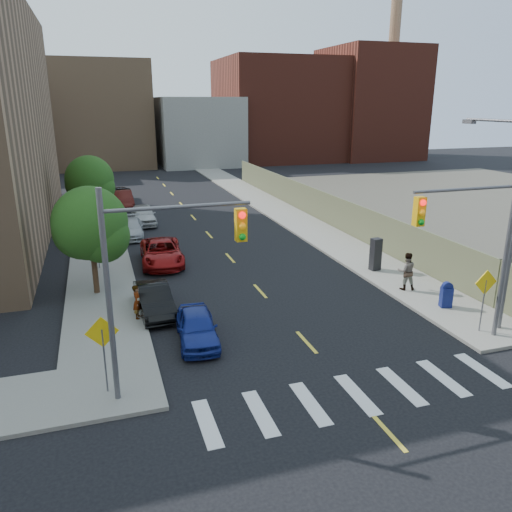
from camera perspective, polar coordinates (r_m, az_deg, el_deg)
ground at (r=14.86m, az=19.16°, el=-22.78°), size 160.00×160.00×0.00m
sidewalk_nw at (r=51.12m, az=-17.84°, el=5.95°), size 3.50×73.00×0.15m
sidewalk_ne at (r=53.35m, az=-0.88°, el=7.22°), size 3.50×73.00×0.15m
fence_north at (r=41.37m, az=7.08°, el=5.82°), size 0.12×44.00×2.50m
gravel_lot at (r=53.41m, az=24.43°, el=5.64°), size 36.00×42.00×0.06m
bg_bldg_midwest at (r=80.81m, az=-17.33°, el=15.16°), size 14.00×16.00×15.00m
bg_bldg_center at (r=80.41m, az=-6.84°, el=14.00°), size 12.00×16.00×10.00m
bg_bldg_east at (r=86.02m, az=2.38°, el=16.30°), size 18.00×18.00×16.00m
bg_bldg_fareast at (r=90.99m, az=12.77°, el=16.59°), size 14.00×16.00×18.00m
smokestack at (r=93.17m, az=15.24°, el=19.51°), size 1.80×1.80×28.00m
signal_nw at (r=15.61m, az=-11.22°, el=-1.03°), size 4.59×0.30×7.00m
signal_ne at (r=20.60m, az=23.97°, el=2.23°), size 4.59×0.30×7.00m
streetlight_ne at (r=22.59m, az=26.93°, el=4.87°), size 0.25×3.70×9.00m
warn_sign_nw at (r=16.94m, az=-17.10°, el=-9.25°), size 1.06×0.06×2.83m
warn_sign_ne at (r=22.46m, az=24.69°, el=-3.49°), size 1.06×0.06×2.83m
warn_sign_midwest at (r=29.69m, az=-17.75°, el=2.08°), size 1.06×0.06×2.83m
tree_west_near at (r=25.50m, az=-18.38°, el=3.06°), size 3.66×3.64×5.52m
tree_west_far at (r=40.25m, az=-18.45°, el=7.98°), size 3.66×3.64×5.52m
parked_car_blue at (r=20.42m, az=-6.76°, el=-8.05°), size 1.89×3.96×1.31m
parked_car_black at (r=23.36m, az=-11.56°, el=-4.89°), size 1.60×4.15×1.35m
parked_car_red at (r=30.32m, az=-10.74°, el=0.41°), size 2.69×5.32×1.44m
parked_car_silver at (r=36.98m, az=-14.16°, el=3.10°), size 2.10×4.54×1.28m
parked_car_white at (r=40.69m, az=-12.74°, el=4.64°), size 1.90×4.54×1.54m
parked_car_maroon at (r=47.55m, az=-14.97°, el=6.26°), size 1.80×4.77×1.55m
parked_car_grey at (r=50.25m, az=-15.32°, el=6.72°), size 2.38×5.12×1.42m
mailbox at (r=24.86m, az=20.93°, el=-4.17°), size 0.58×0.50×1.23m
payphone at (r=29.01m, az=13.51°, el=0.19°), size 0.60×0.52×1.85m
pedestrian_west at (r=22.63m, az=-13.42°, el=-5.10°), size 0.50×0.64×1.54m
pedestrian_east at (r=26.38m, az=16.80°, el=-1.67°), size 1.13×1.00×1.95m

